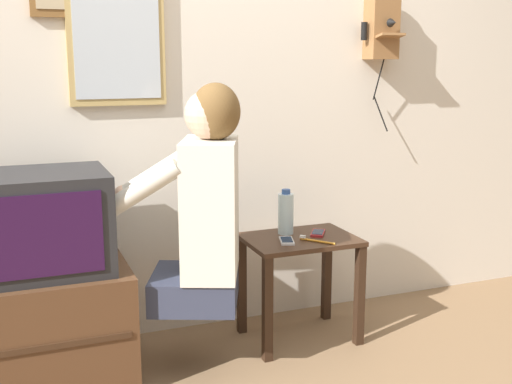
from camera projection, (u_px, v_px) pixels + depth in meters
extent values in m
cube|color=beige|center=(182.00, 72.00, 3.03)|extent=(6.80, 0.05, 2.55)
cube|color=#382316|center=(300.00, 240.00, 3.03)|extent=(0.52, 0.38, 0.02)
cube|color=black|center=(267.00, 310.00, 2.85)|extent=(0.04, 0.04, 0.49)
cube|color=black|center=(360.00, 296.00, 3.02)|extent=(0.04, 0.04, 0.49)
cube|color=black|center=(242.00, 285.00, 3.15)|extent=(0.04, 0.04, 0.49)
cube|color=black|center=(327.00, 274.00, 3.32)|extent=(0.04, 0.04, 0.49)
cube|color=#2D3347|center=(195.00, 288.00, 2.75)|extent=(0.47, 0.46, 0.14)
cube|color=beige|center=(210.00, 208.00, 2.68)|extent=(0.34, 0.42, 0.57)
sphere|color=#DBAD8E|center=(209.00, 115.00, 2.60)|extent=(0.20, 0.20, 0.20)
ellipsoid|color=brown|center=(215.00, 112.00, 2.59)|extent=(0.27, 0.27, 0.23)
cylinder|color=beige|center=(142.00, 189.00, 2.50)|extent=(0.33, 0.20, 0.24)
cylinder|color=beige|center=(155.00, 175.00, 2.81)|extent=(0.33, 0.20, 0.24)
sphere|color=#DBAD8E|center=(106.00, 211.00, 2.52)|extent=(0.09, 0.09, 0.09)
sphere|color=#DBAD8E|center=(123.00, 195.00, 2.83)|extent=(0.09, 0.09, 0.09)
cube|color=#51331E|center=(48.00, 327.00, 2.66)|extent=(0.67, 0.49, 0.49)
cube|color=#392315|center=(52.00, 347.00, 2.42)|extent=(0.60, 0.01, 0.02)
cube|color=#232326|center=(33.00, 223.00, 2.57)|extent=(0.59, 0.44, 0.40)
cube|color=#280F33|center=(36.00, 237.00, 2.36)|extent=(0.48, 0.01, 0.32)
cube|color=olive|center=(382.00, 28.00, 3.29)|extent=(0.15, 0.11, 0.31)
cube|color=olive|center=(390.00, 36.00, 3.22)|extent=(0.14, 0.07, 0.03)
cone|color=black|center=(393.00, 23.00, 3.19)|extent=(0.04, 0.05, 0.04)
cylinder|color=black|center=(364.00, 31.00, 3.25)|extent=(0.03, 0.03, 0.09)
cylinder|color=black|center=(379.00, 79.00, 3.32)|extent=(0.04, 0.04, 0.22)
cylinder|color=black|center=(381.00, 114.00, 3.37)|extent=(0.07, 0.06, 0.19)
cube|color=tan|center=(116.00, 35.00, 2.85)|extent=(0.43, 0.03, 0.63)
cube|color=#B2BCC6|center=(117.00, 35.00, 2.83)|extent=(0.38, 0.01, 0.56)
cube|color=silver|center=(287.00, 241.00, 2.95)|extent=(0.09, 0.14, 0.01)
cube|color=black|center=(287.00, 239.00, 2.95)|extent=(0.08, 0.11, 0.00)
cube|color=maroon|center=(318.00, 233.00, 3.08)|extent=(0.12, 0.14, 0.01)
cube|color=black|center=(318.00, 232.00, 3.08)|extent=(0.10, 0.11, 0.00)
cylinder|color=silver|center=(286.00, 214.00, 3.08)|extent=(0.07, 0.07, 0.20)
cylinder|color=#2D4C8C|center=(286.00, 192.00, 3.05)|extent=(0.04, 0.04, 0.02)
cylinder|color=orange|center=(318.00, 241.00, 2.95)|extent=(0.12, 0.14, 0.01)
cube|color=white|center=(303.00, 237.00, 2.98)|extent=(0.03, 0.03, 0.01)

